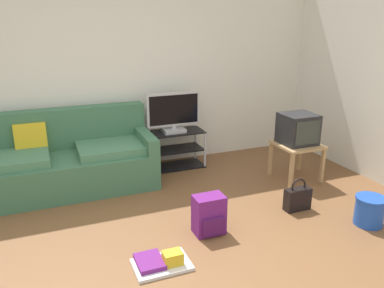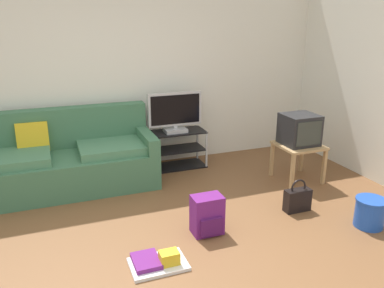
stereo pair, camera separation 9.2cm
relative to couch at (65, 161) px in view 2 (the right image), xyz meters
The scene contains 11 objects.
ground_plane 2.08m from the couch, 70.88° to the right, with size 9.00×9.80×0.02m, color brown.
wall_back 1.32m from the couch, 37.38° to the left, with size 9.00×0.10×2.70m, color silver.
couch is the anchor object (origin of this frame).
tv_stand 1.47m from the couch, ahead, with size 0.83×0.38×0.51m.
flat_tv 1.53m from the couch, ahead, with size 0.73×0.22×0.54m.
side_table 2.89m from the couch, 16.28° to the right, with size 0.52×0.52×0.48m.
crt_tv 2.91m from the couch, 15.97° to the right, with size 0.42×0.39×0.38m.
backpack 2.01m from the couch, 53.35° to the right, with size 0.29×0.27×0.39m.
handbag 2.76m from the couch, 33.90° to the right, with size 0.29×0.12×0.37m.
cleaning_bucket 3.45m from the couch, 36.75° to the right, with size 0.30×0.30×0.30m.
floor_tray 2.07m from the couch, 72.97° to the right, with size 0.47×0.34×0.14m.
Camera 2 is at (-0.79, -2.76, 2.00)m, focal length 36.55 mm.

